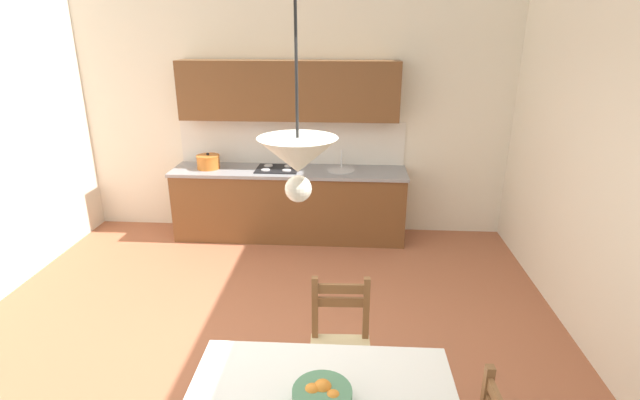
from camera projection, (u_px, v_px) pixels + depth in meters
name	position (u px, v px, depth m)	size (l,w,h in m)	color
ground_plane	(249.00, 387.00, 3.60)	(6.01, 6.68, 0.10)	#A86042
wall_back	(293.00, 73.00, 5.81)	(6.01, 0.12, 4.07)	silver
kitchen_cabinetry	(289.00, 172.00, 5.90)	(2.91, 0.63, 2.20)	brown
dining_chair_kitchen_side	(340.00, 350.00, 3.25)	(0.44, 0.44, 0.93)	#D1BC89
fruit_bowl	(322.00, 395.00, 2.34)	(0.30, 0.30, 0.12)	#4C7F5B
pendant_lamp	(298.00, 158.00, 1.85)	(0.32, 0.32, 0.80)	black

